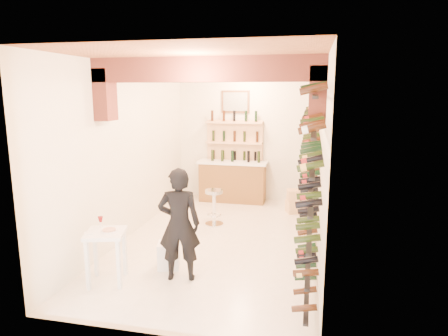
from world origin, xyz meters
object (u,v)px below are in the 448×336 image
object	(u,v)px
tasting_table	(106,241)
white_stool	(169,255)
back_counter	(233,180)
crate_lower	(297,206)
wine_rack	(308,161)
chrome_barstool	(214,205)
person	(179,224)

from	to	relation	value
tasting_table	white_stool	bearing A→B (deg)	27.65
back_counter	crate_lower	bearing A→B (deg)	-21.11
wine_rack	white_stool	xyz separation A→B (m)	(-2.06, -1.31, -1.35)
tasting_table	crate_lower	xyz separation A→B (m)	(2.53, 3.99, -0.49)
tasting_table	chrome_barstool	world-z (taller)	tasting_table
wine_rack	tasting_table	xyz separation A→B (m)	(-2.75, -1.96, -0.92)
chrome_barstool	crate_lower	size ratio (longest dim) A/B	1.62
tasting_table	white_stool	distance (m)	1.04
wine_rack	chrome_barstool	world-z (taller)	wine_rack
wine_rack	white_stool	size ratio (longest dim) A/B	14.05
white_stool	person	xyz separation A→B (m)	(0.29, -0.31, 0.63)
wine_rack	tasting_table	size ratio (longest dim) A/B	6.14
tasting_table	white_stool	xyz separation A→B (m)	(0.69, 0.65, -0.42)
white_stool	wine_rack	bearing A→B (deg)	32.51
person	crate_lower	size ratio (longest dim) A/B	3.65
white_stool	person	distance (m)	0.76
crate_lower	back_counter	bearing A→B (deg)	158.89
chrome_barstool	crate_lower	world-z (taller)	chrome_barstool
chrome_barstool	person	bearing A→B (deg)	-88.04
wine_rack	white_stool	distance (m)	2.79
chrome_barstool	crate_lower	bearing A→B (deg)	37.09
white_stool	person	bearing A→B (deg)	-46.96
tasting_table	white_stool	world-z (taller)	tasting_table
tasting_table	chrome_barstool	distance (m)	2.91
tasting_table	chrome_barstool	size ratio (longest dim) A/B	1.26
wine_rack	person	size ratio (longest dim) A/B	3.43
back_counter	crate_lower	size ratio (longest dim) A/B	3.74
person	crate_lower	distance (m)	4.02
wine_rack	crate_lower	xyz separation A→B (m)	(-0.22, 2.03, -1.41)
person	chrome_barstool	world-z (taller)	person
person	crate_lower	bearing A→B (deg)	-125.18
person	back_counter	bearing A→B (deg)	-101.39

